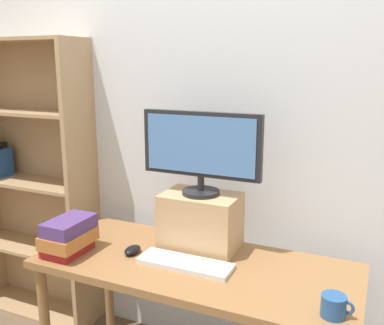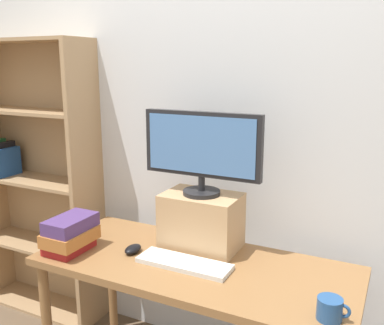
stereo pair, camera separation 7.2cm
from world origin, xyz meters
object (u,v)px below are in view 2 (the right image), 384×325
object	(u,v)px
keyboard	(184,263)
coffee_mug	(330,309)
desk	(194,279)
bookshelf_unit	(35,178)
computer_mouse	(133,249)
book_stack	(70,234)
computer_monitor	(202,149)
riser_box	(201,221)

from	to	relation	value
keyboard	coffee_mug	world-z (taller)	coffee_mug
desk	bookshelf_unit	world-z (taller)	bookshelf_unit
computer_mouse	coffee_mug	bearing A→B (deg)	-8.91
keyboard	coffee_mug	bearing A→B (deg)	-11.71
bookshelf_unit	keyboard	size ratio (longest dim) A/B	4.06
keyboard	book_stack	world-z (taller)	book_stack
desk	computer_mouse	xyz separation A→B (m)	(-0.31, -0.04, 0.10)
bookshelf_unit	keyboard	distance (m)	1.34
desk	bookshelf_unit	size ratio (longest dim) A/B	0.83
coffee_mug	computer_monitor	bearing A→B (deg)	152.25
computer_mouse	bookshelf_unit	bearing A→B (deg)	160.40
book_stack	coffee_mug	size ratio (longest dim) A/B	2.18
computer_mouse	coffee_mug	distance (m)	0.95
desk	riser_box	bearing A→B (deg)	104.90
desk	coffee_mug	distance (m)	0.67
desk	computer_monitor	size ratio (longest dim) A/B	2.47
keyboard	computer_mouse	distance (m)	0.28
bookshelf_unit	keyboard	world-z (taller)	bookshelf_unit
desk	coffee_mug	size ratio (longest dim) A/B	12.43
riser_box	book_stack	xyz separation A→B (m)	(-0.54, -0.33, -0.05)
computer_mouse	riser_box	bearing A→B (deg)	38.26
computer_monitor	computer_mouse	bearing A→B (deg)	-141.94
riser_box	coffee_mug	distance (m)	0.77
bookshelf_unit	riser_box	bearing A→B (deg)	-6.64
desk	bookshelf_unit	distance (m)	1.37
bookshelf_unit	coffee_mug	bearing A→B (deg)	-14.55
bookshelf_unit	computer_mouse	size ratio (longest dim) A/B	16.91
desk	computer_mouse	bearing A→B (deg)	-173.25
desk	computer_monitor	distance (m)	0.60
desk	bookshelf_unit	xyz separation A→B (m)	(-1.31, 0.32, 0.25)
bookshelf_unit	riser_box	distance (m)	1.27
keyboard	book_stack	size ratio (longest dim) A/B	1.69
desk	keyboard	xyz separation A→B (m)	(-0.03, -0.05, 0.09)
riser_box	computer_monitor	xyz separation A→B (m)	(-0.00, -0.00, 0.36)
computer_monitor	desk	bearing A→B (deg)	-74.98
computer_mouse	book_stack	bearing A→B (deg)	-157.05
riser_box	desk	bearing A→B (deg)	-75.10
desk	keyboard	bearing A→B (deg)	-119.42
computer_mouse	keyboard	bearing A→B (deg)	-2.29
computer_mouse	coffee_mug	xyz separation A→B (m)	(0.94, -0.15, 0.02)
computer_mouse	computer_monitor	bearing A→B (deg)	38.06
riser_box	computer_monitor	distance (m)	0.36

